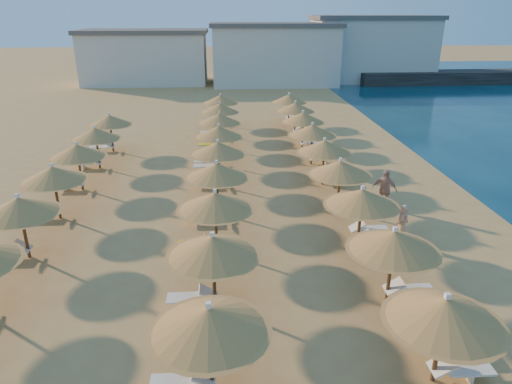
{
  "coord_description": "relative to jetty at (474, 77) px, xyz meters",
  "views": [
    {
      "loc": [
        -2.19,
        -14.36,
        8.62
      ],
      "look_at": [
        -1.02,
        4.0,
        1.3
      ],
      "focal_mm": 32.0,
      "sensor_mm": 36.0,
      "label": 1
    }
  ],
  "objects": [
    {
      "name": "ground",
      "position": [
        -29.47,
        -43.44,
        -0.75
      ],
      "size": [
        220.0,
        220.0,
        0.0
      ],
      "primitive_type": "plane",
      "color": "tan",
      "rests_on": "ground"
    },
    {
      "name": "jetty",
      "position": [
        0.0,
        0.0,
        0.0
      ],
      "size": [
        30.12,
        5.0,
        1.5
      ],
      "primitive_type": "cube",
      "rotation": [
        0.0,
        0.0,
        0.03
      ],
      "color": "black",
      "rests_on": "ground"
    },
    {
      "name": "hotel_blocks",
      "position": [
        -25.64,
        2.13,
        2.95
      ],
      "size": [
        44.65,
        11.01,
        8.1
      ],
      "color": "silver",
      "rests_on": "ground"
    },
    {
      "name": "parasol_row_east",
      "position": [
        -26.67,
        -38.77,
        1.3
      ],
      "size": [
        2.91,
        37.72,
        2.56
      ],
      "color": "brown",
      "rests_on": "ground"
    },
    {
      "name": "parasol_row_west",
      "position": [
        -32.18,
        -38.77,
        1.3
      ],
      "size": [
        2.91,
        37.72,
        2.56
      ],
      "color": "brown",
      "rests_on": "ground"
    },
    {
      "name": "parasol_row_inland",
      "position": [
        -39.21,
        -38.77,
        1.3
      ],
      "size": [
        2.91,
        23.79,
        2.56
      ],
      "color": "brown",
      "rests_on": "ground"
    },
    {
      "name": "loungers",
      "position": [
        -31.21,
        -38.82,
        -0.41
      ],
      "size": [
        15.52,
        36.27,
        0.66
      ],
      "color": "white",
      "rests_on": "ground"
    },
    {
      "name": "beachgoer_c",
      "position": [
        -24.5,
        -38.67,
        0.22
      ],
      "size": [
        1.22,
        0.93,
        1.93
      ],
      "primitive_type": "imported",
      "rotation": [
        0.0,
        0.0,
        -0.47
      ],
      "color": "tan",
      "rests_on": "ground"
    },
    {
      "name": "beachgoer_a",
      "position": [
        -24.93,
        -42.13,
        0.09
      ],
      "size": [
        0.56,
        0.7,
        1.67
      ],
      "primitive_type": "imported",
      "rotation": [
        0.0,
        0.0,
        -1.27
      ],
      "color": "tan",
      "rests_on": "ground"
    }
  ]
}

